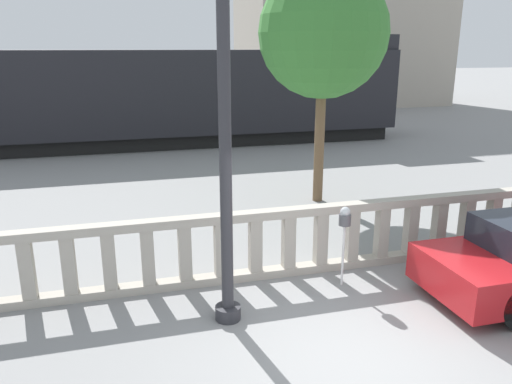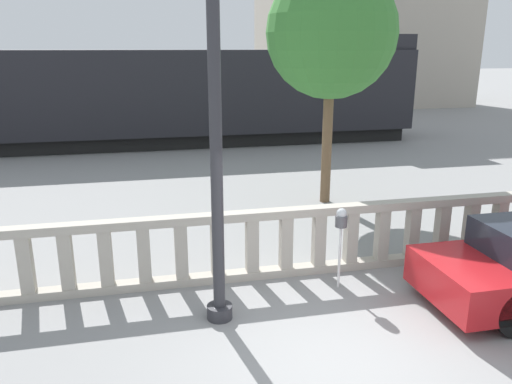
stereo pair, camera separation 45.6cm
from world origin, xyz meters
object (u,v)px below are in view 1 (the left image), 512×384
(lamppost, at_px, (224,86))
(tree_left, at_px, (323,34))
(parking_meter, at_px, (345,222))
(train_near, at_px, (86,98))

(lamppost, distance_m, tree_left, 6.21)
(parking_meter, bearing_deg, lamppost, -164.75)
(lamppost, relative_size, parking_meter, 4.39)
(parking_meter, height_order, train_near, train_near)
(parking_meter, distance_m, train_near, 14.01)
(lamppost, xyz_separation_m, train_near, (-2.46, 13.80, -1.37))
(tree_left, bearing_deg, parking_meter, -107.38)
(parking_meter, height_order, tree_left, tree_left)
(train_near, relative_size, tree_left, 4.44)
(lamppost, bearing_deg, parking_meter, 15.25)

